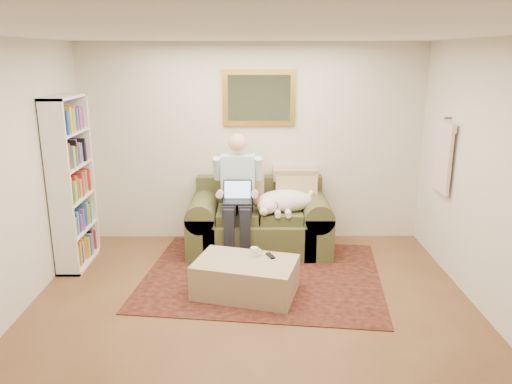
{
  "coord_description": "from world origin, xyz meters",
  "views": [
    {
      "loc": [
        0.02,
        -4.01,
        2.45
      ],
      "look_at": [
        0.05,
        1.38,
        0.95
      ],
      "focal_mm": 35.0,
      "sensor_mm": 36.0,
      "label": 1
    }
  ],
  "objects_px": {
    "bookshelf": "(71,183)",
    "seated_man": "(238,197)",
    "sleeping_dog": "(285,201)",
    "sofa": "(259,227)",
    "coffee_mug": "(254,252)",
    "ottoman": "(246,277)",
    "laptop": "(237,196)"
  },
  "relations": [
    {
      "from": "seated_man",
      "to": "sleeping_dog",
      "type": "relative_size",
      "value": 2.04
    },
    {
      "from": "laptop",
      "to": "coffee_mug",
      "type": "height_order",
      "value": "laptop"
    },
    {
      "from": "sleeping_dog",
      "to": "ottoman",
      "type": "distance_m",
      "value": 1.34
    },
    {
      "from": "bookshelf",
      "to": "seated_man",
      "type": "bearing_deg",
      "value": 7.41
    },
    {
      "from": "laptop",
      "to": "ottoman",
      "type": "distance_m",
      "value": 1.17
    },
    {
      "from": "seated_man",
      "to": "laptop",
      "type": "bearing_deg",
      "value": -90.0
    },
    {
      "from": "ottoman",
      "to": "bookshelf",
      "type": "bearing_deg",
      "value": 158.03
    },
    {
      "from": "sofa",
      "to": "ottoman",
      "type": "distance_m",
      "value": 1.25
    },
    {
      "from": "laptop",
      "to": "sleeping_dog",
      "type": "height_order",
      "value": "laptop"
    },
    {
      "from": "seated_man",
      "to": "bookshelf",
      "type": "bearing_deg",
      "value": -172.59
    },
    {
      "from": "ottoman",
      "to": "laptop",
      "type": "bearing_deg",
      "value": 96.4
    },
    {
      "from": "seated_man",
      "to": "coffee_mug",
      "type": "bearing_deg",
      "value": -77.88
    },
    {
      "from": "coffee_mug",
      "to": "sleeping_dog",
      "type": "bearing_deg",
      "value": 69.39
    },
    {
      "from": "sofa",
      "to": "sleeping_dog",
      "type": "relative_size",
      "value": 2.43
    },
    {
      "from": "seated_man",
      "to": "sleeping_dog",
      "type": "xyz_separation_m",
      "value": [
        0.59,
        0.07,
        -0.07
      ]
    },
    {
      "from": "sleeping_dog",
      "to": "bookshelf",
      "type": "height_order",
      "value": "bookshelf"
    },
    {
      "from": "sofa",
      "to": "bookshelf",
      "type": "relative_size",
      "value": 0.89
    },
    {
      "from": "sofa",
      "to": "ottoman",
      "type": "height_order",
      "value": "sofa"
    },
    {
      "from": "coffee_mug",
      "to": "laptop",
      "type": "bearing_deg",
      "value": 103.04
    },
    {
      "from": "sofa",
      "to": "bookshelf",
      "type": "xyz_separation_m",
      "value": [
        -2.19,
        -0.41,
        0.69
      ]
    },
    {
      "from": "sleeping_dog",
      "to": "laptop",
      "type": "bearing_deg",
      "value": -166.36
    },
    {
      "from": "sofa",
      "to": "coffee_mug",
      "type": "relative_size",
      "value": 17.89
    },
    {
      "from": "sofa",
      "to": "bookshelf",
      "type": "distance_m",
      "value": 2.33
    },
    {
      "from": "bookshelf",
      "to": "coffee_mug",
      "type": "bearing_deg",
      "value": -18.23
    },
    {
      "from": "seated_man",
      "to": "sofa",
      "type": "bearing_deg",
      "value": 31.45
    },
    {
      "from": "sofa",
      "to": "bookshelf",
      "type": "bearing_deg",
      "value": -169.29
    },
    {
      "from": "sleeping_dog",
      "to": "ottoman",
      "type": "relative_size",
      "value": 0.72
    },
    {
      "from": "sleeping_dog",
      "to": "ottoman",
      "type": "xyz_separation_m",
      "value": [
        -0.48,
        -1.14,
        -0.5
      ]
    },
    {
      "from": "sofa",
      "to": "sleeping_dog",
      "type": "height_order",
      "value": "sofa"
    },
    {
      "from": "ottoman",
      "to": "seated_man",
      "type": "bearing_deg",
      "value": 95.99
    },
    {
      "from": "laptop",
      "to": "ottoman",
      "type": "relative_size",
      "value": 0.34
    },
    {
      "from": "laptop",
      "to": "coffee_mug",
      "type": "bearing_deg",
      "value": -76.96
    }
  ]
}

